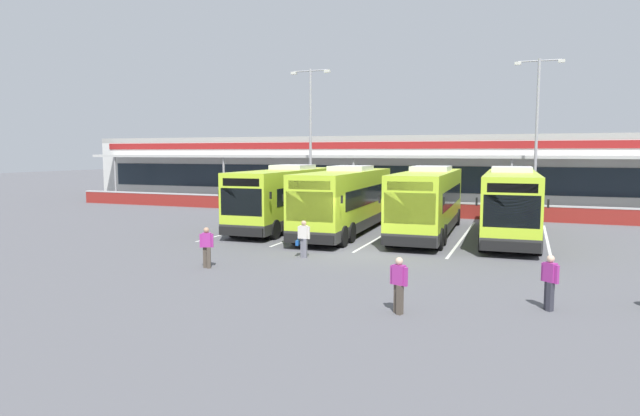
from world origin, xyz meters
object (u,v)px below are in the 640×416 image
at_px(coach_bus_left_centre, 346,201).
at_px(pedestrian_in_dark_coat, 550,281).
at_px(coach_bus_leftmost, 287,198).
at_px(lamp_post_centre, 537,127).
at_px(pedestrian_child, 399,283).
at_px(pedestrian_near_bin, 207,246).
at_px(coach_bus_right_centre, 511,205).
at_px(lamp_post_west, 311,130).
at_px(pedestrian_with_handbag, 303,238).
at_px(coach_bus_centre, 428,203).

xyz_separation_m(coach_bus_left_centre, pedestrian_in_dark_coat, (10.27, -12.42, -0.91)).
bearing_deg(pedestrian_in_dark_coat, coach_bus_leftmost, 137.08).
bearing_deg(lamp_post_centre, pedestrian_child, -98.20).
relative_size(coach_bus_leftmost, pedestrian_near_bin, 7.55).
height_order(coach_bus_right_centre, lamp_post_centre, lamp_post_centre).
xyz_separation_m(pedestrian_near_bin, lamp_post_west, (-4.32, 21.73, 5.42)).
xyz_separation_m(pedestrian_with_handbag, pedestrian_in_dark_coat, (9.69, -4.76, 0.02)).
xyz_separation_m(coach_bus_leftmost, coach_bus_centre, (8.58, -0.06, 0.00)).
xyz_separation_m(coach_bus_left_centre, lamp_post_west, (-6.48, 10.73, 4.50)).
bearing_deg(pedestrian_in_dark_coat, pedestrian_child, -154.89).
bearing_deg(coach_bus_left_centre, lamp_post_west, 121.13).
relative_size(coach_bus_leftmost, coach_bus_centre, 1.00).
height_order(pedestrian_child, lamp_post_west, lamp_post_west).
bearing_deg(coach_bus_leftmost, pedestrian_near_bin, -80.82).
bearing_deg(lamp_post_centre, coach_bus_left_centre, -129.89).
bearing_deg(pedestrian_near_bin, coach_bus_right_centre, 47.99).
xyz_separation_m(pedestrian_with_handbag, lamp_post_west, (-7.06, 18.39, 5.43)).
distance_m(coach_bus_left_centre, pedestrian_child, 15.64).
height_order(coach_bus_right_centre, lamp_post_west, lamp_post_west).
bearing_deg(coach_bus_leftmost, pedestrian_in_dark_coat, -42.92).
xyz_separation_m(pedestrian_in_dark_coat, lamp_post_west, (-16.75, 23.15, 5.42)).
xyz_separation_m(pedestrian_child, pedestrian_near_bin, (-8.43, 3.29, 0.00)).
bearing_deg(pedestrian_near_bin, coach_bus_centre, 60.75).
xyz_separation_m(coach_bus_left_centre, pedestrian_child, (6.27, -14.30, -0.91)).
height_order(coach_bus_leftmost, pedestrian_near_bin, coach_bus_leftmost).
bearing_deg(coach_bus_right_centre, pedestrian_child, -99.27).
relative_size(coach_bus_centre, pedestrian_child, 7.55).
bearing_deg(pedestrian_with_handbag, lamp_post_west, 111.01).
height_order(coach_bus_centre, coach_bus_right_centre, same).
relative_size(coach_bus_leftmost, pedestrian_child, 7.55).
distance_m(pedestrian_child, lamp_post_west, 28.60).
height_order(coach_bus_centre, lamp_post_centre, lamp_post_centre).
bearing_deg(pedestrian_in_dark_coat, coach_bus_centre, 113.50).
bearing_deg(coach_bus_left_centre, coach_bus_centre, 11.00).
bearing_deg(lamp_post_centre, coach_bus_centre, -116.54).
distance_m(coach_bus_leftmost, coach_bus_left_centre, 4.19).
xyz_separation_m(pedestrian_child, lamp_post_west, (-12.75, 25.02, 5.42)).
relative_size(coach_bus_right_centre, pedestrian_with_handbag, 7.55).
bearing_deg(coach_bus_right_centre, coach_bus_leftmost, -178.98).
relative_size(pedestrian_with_handbag, pedestrian_in_dark_coat, 1.00).
distance_m(pedestrian_with_handbag, lamp_post_centre, 22.53).
xyz_separation_m(coach_bus_left_centre, lamp_post_centre, (10.06, 12.04, 4.50)).
bearing_deg(pedestrian_child, coach_bus_centre, 96.71).
height_order(coach_bus_leftmost, lamp_post_west, lamp_post_west).
xyz_separation_m(coach_bus_right_centre, pedestrian_with_handbag, (-8.21, -8.82, -0.93)).
bearing_deg(coach_bus_left_centre, lamp_post_centre, 50.11).
distance_m(pedestrian_in_dark_coat, lamp_post_west, 29.08).
distance_m(coach_bus_leftmost, pedestrian_in_dark_coat, 19.63).
height_order(coach_bus_right_centre, pedestrian_with_handbag, coach_bus_right_centre).
bearing_deg(coach_bus_right_centre, lamp_post_west, 147.94).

